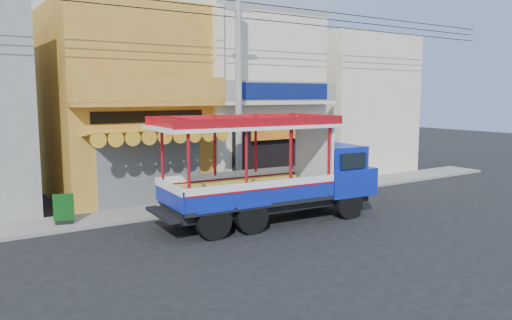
{
  "coord_description": "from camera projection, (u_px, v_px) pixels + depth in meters",
  "views": [
    {
      "loc": [
        -11.22,
        -13.3,
        4.39
      ],
      "look_at": [
        -0.72,
        2.5,
        1.9
      ],
      "focal_mm": 35.0,
      "sensor_mm": 36.0,
      "label": 1
    }
  ],
  "objects": [
    {
      "name": "songthaew_truck",
      "position": [
        283.0,
        170.0,
        17.45
      ],
      "size": [
        8.07,
        3.1,
        3.7
      ],
      "color": "black",
      "rests_on": "ground"
    },
    {
      "name": "utility_pole",
      "position": [
        242.0,
        78.0,
        19.32
      ],
      "size": [
        28.0,
        0.26,
        9.0
      ],
      "color": "gray",
      "rests_on": "ground"
    },
    {
      "name": "filler_building_right",
      "position": [
        343.0,
        105.0,
        28.76
      ],
      "size": [
        6.0,
        6.0,
        7.6
      ],
      "primitive_type": "cube",
      "color": "beige",
      "rests_on": "ground"
    },
    {
      "name": "potted_plant_c",
      "position": [
        325.0,
        174.0,
        24.08
      ],
      "size": [
        0.58,
        0.58,
        0.93
      ],
      "primitive_type": "imported",
      "rotation": [
        0.0,
        0.0,
        4.58
      ],
      "color": "#185521",
      "rests_on": "sidewalk"
    },
    {
      "name": "shophouse_left",
      "position": [
        123.0,
        101.0,
        21.56
      ],
      "size": [
        6.0,
        7.5,
        8.24
      ],
      "color": "#BC7129",
      "rests_on": "ground"
    },
    {
      "name": "party_pilaster",
      "position": [
        219.0,
        104.0,
        20.65
      ],
      "size": [
        0.35,
        0.3,
        8.0
      ],
      "primitive_type": "cube",
      "color": "beige",
      "rests_on": "ground"
    },
    {
      "name": "green_sign",
      "position": [
        64.0,
        211.0,
        16.57
      ],
      "size": [
        0.65,
        0.45,
        1.01
      ],
      "color": "black",
      "rests_on": "sidewalk"
    },
    {
      "name": "potted_plant_a",
      "position": [
        286.0,
        179.0,
        22.39
      ],
      "size": [
        1.19,
        1.12,
        1.05
      ],
      "primitive_type": "imported",
      "rotation": [
        0.0,
        0.0,
        0.4
      ],
      "color": "#185521",
      "rests_on": "sidewalk"
    },
    {
      "name": "shophouse_right",
      "position": [
        241.0,
        100.0,
        24.85
      ],
      "size": [
        6.0,
        6.75,
        8.24
      ],
      "color": "beige",
      "rests_on": "ground"
    },
    {
      "name": "ground",
      "position": [
        312.0,
        219.0,
        17.71
      ],
      "size": [
        90.0,
        90.0,
        0.0
      ],
      "primitive_type": "plane",
      "color": "black",
      "rests_on": "ground"
    },
    {
      "name": "sidewalk",
      "position": [
        251.0,
        198.0,
        21.01
      ],
      "size": [
        30.0,
        2.0,
        0.12
      ],
      "primitive_type": "cube",
      "color": "slate",
      "rests_on": "ground"
    }
  ]
}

